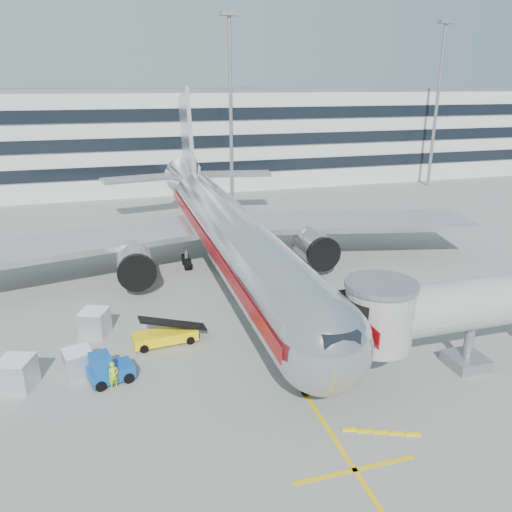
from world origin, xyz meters
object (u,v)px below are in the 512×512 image
object	(u,v)px
belt_loader	(165,335)
baggage_tug	(108,370)
cargo_container_left	(95,322)
main_jet	(225,228)
cargo_container_right	(78,363)
cargo_container_front	(17,374)
ramp_worker	(114,375)

from	to	relation	value
belt_loader	baggage_tug	world-z (taller)	belt_loader
cargo_container_left	main_jet	bearing A→B (deg)	39.02
main_jet	cargo_container_right	xyz separation A→B (m)	(-12.13, -14.18, -3.41)
main_jet	cargo_container_front	world-z (taller)	main_jet
baggage_tug	cargo_container_front	bearing A→B (deg)	170.64
belt_loader	baggage_tug	bearing A→B (deg)	-135.16
main_jet	ramp_worker	bearing A→B (deg)	-122.22
main_jet	cargo_container_left	bearing A→B (deg)	-140.98
cargo_container_right	ramp_worker	bearing A→B (deg)	-44.86
belt_loader	cargo_container_left	bearing A→B (deg)	149.67
baggage_tug	cargo_container_right	distance (m)	2.06
cargo_container_left	cargo_container_right	bearing A→B (deg)	-99.75
baggage_tug	belt_loader	bearing A→B (deg)	44.84
main_jet	baggage_tug	distance (m)	18.92
cargo_container_right	cargo_container_front	world-z (taller)	cargo_container_front
cargo_container_front	ramp_worker	bearing A→B (deg)	-16.65
belt_loader	cargo_container_left	world-z (taller)	belt_loader
belt_loader	ramp_worker	size ratio (longest dim) A/B	2.68
baggage_tug	cargo_container_right	world-z (taller)	baggage_tug
ramp_worker	belt_loader	bearing A→B (deg)	27.49
ramp_worker	baggage_tug	bearing A→B (deg)	86.73
cargo_container_right	ramp_worker	size ratio (longest dim) A/B	1.15
belt_loader	cargo_container_front	world-z (taller)	belt_loader
baggage_tug	cargo_container_left	distance (m)	6.30
belt_loader	baggage_tug	distance (m)	5.17
cargo_container_left	belt_loader	bearing A→B (deg)	-30.33
cargo_container_right	ramp_worker	xyz separation A→B (m)	(1.97, -1.96, 0.00)
main_jet	belt_loader	distance (m)	14.05
main_jet	baggage_tug	size ratio (longest dim) A/B	18.49
main_jet	cargo_container_right	world-z (taller)	main_jet
main_jet	belt_loader	world-z (taller)	main_jet
baggage_tug	ramp_worker	world-z (taller)	baggage_tug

